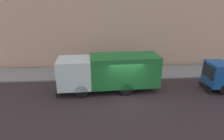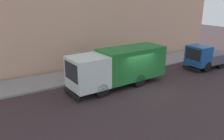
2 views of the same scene
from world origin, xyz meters
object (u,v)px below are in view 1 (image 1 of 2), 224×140
Objects in this scene: large_utility_truck at (109,71)px; street_sign_post at (127,63)px; traffic_cone_orange at (76,73)px; pedestrian_walking at (85,66)px.

street_sign_post is at bearing -38.23° from large_utility_truck.
pedestrian_walking is at bearing -72.88° from traffic_cone_orange.
large_utility_truck is 3.68m from pedestrian_walking.
traffic_cone_orange is 4.78m from street_sign_post.
traffic_cone_orange is (-0.27, 0.87, -0.58)m from pedestrian_walking.
pedestrian_walking is 3.86m from street_sign_post.
street_sign_post is (2.41, -1.68, -0.13)m from large_utility_truck.
traffic_cone_orange is at bearing 86.48° from street_sign_post.
large_utility_truck is 12.46× the size of traffic_cone_orange.
large_utility_truck is at bearing 145.10° from street_sign_post.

